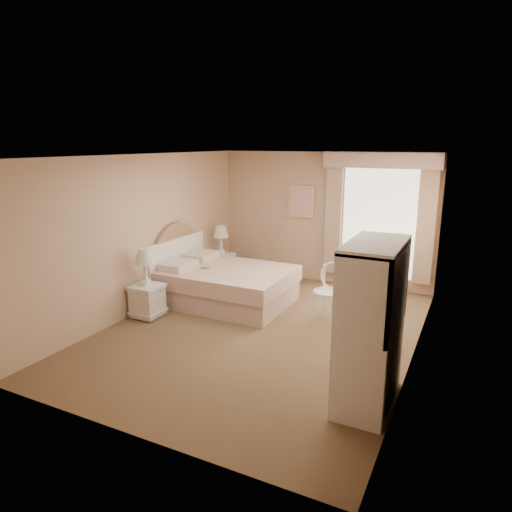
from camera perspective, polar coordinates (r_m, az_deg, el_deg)
The scene contains 9 objects.
room at distance 6.37m, azimuth 0.74°, elevation 1.10°, with size 4.21×5.51×2.51m.
window at distance 8.52m, azimuth 15.00°, elevation 4.57°, with size 2.05×0.22×2.51m.
framed_art at distance 8.95m, azimuth 5.68°, elevation 6.77°, with size 0.52×0.04×0.62m.
bed at distance 7.81m, azimuth -4.17°, elevation -3.37°, with size 2.10×1.60×1.42m.
nightstand_near at distance 7.32m, azimuth -13.49°, elevation -4.39°, with size 0.45×0.45×1.09m.
nightstand_far at distance 9.11m, azimuth -4.35°, elevation -0.40°, with size 0.44×0.44×1.07m.
round_table at distance 8.43m, azimuth 14.61°, elevation -1.11°, with size 0.76×0.76×0.80m.
cafe_chair at distance 7.08m, azimuth 9.18°, elevation -3.85°, with size 0.52×0.52×0.90m.
armoire at distance 4.90m, azimuth 14.13°, elevation -9.97°, with size 0.52×1.04×1.74m.
Camera 1 is at (2.67, -5.60, 2.68)m, focal length 32.00 mm.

